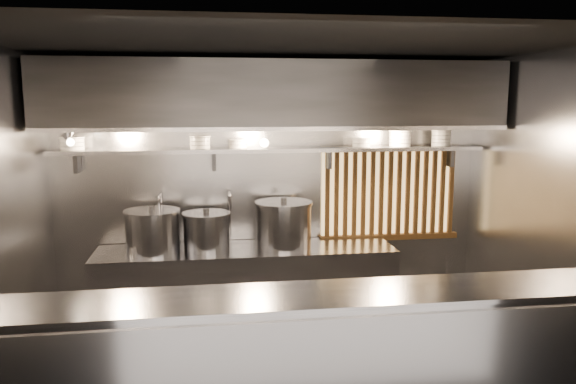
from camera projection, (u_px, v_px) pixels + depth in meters
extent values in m
plane|color=black|center=(292.00, 384.00, 4.75)|extent=(4.50, 4.50, 0.00)
plane|color=black|center=(292.00, 44.00, 4.31)|extent=(4.50, 4.50, 0.00)
plane|color=gray|center=(271.00, 193.00, 6.00)|extent=(4.50, 0.00, 4.50)
plane|color=gray|center=(549.00, 215.00, 4.85)|extent=(0.00, 3.00, 3.00)
cube|color=gray|center=(314.00, 377.00, 3.74)|extent=(4.50, 0.50, 1.10)
cube|color=gray|center=(314.00, 296.00, 3.65)|extent=(4.50, 0.56, 0.03)
cube|color=gray|center=(247.00, 291.00, 5.75)|extent=(3.00, 0.70, 0.90)
cube|color=gray|center=(273.00, 150.00, 5.75)|extent=(4.40, 0.34, 0.04)
cube|color=#2D2D30|center=(275.00, 96.00, 5.45)|extent=(4.40, 0.80, 0.65)
cube|color=gray|center=(281.00, 129.00, 5.10)|extent=(4.40, 0.03, 0.04)
cube|color=#FFC972|center=(389.00, 193.00, 6.17)|extent=(1.50, 0.02, 0.92)
cube|color=brown|center=(391.00, 148.00, 6.04)|extent=(1.56, 0.06, 0.06)
cube|color=brown|center=(389.00, 237.00, 6.20)|extent=(1.56, 0.06, 0.06)
cube|color=brown|center=(327.00, 195.00, 6.02)|extent=(0.04, 0.04, 0.92)
cube|color=brown|center=(336.00, 195.00, 6.03)|extent=(0.04, 0.04, 0.92)
cube|color=brown|center=(345.00, 194.00, 6.05)|extent=(0.04, 0.04, 0.92)
cube|color=brown|center=(354.00, 194.00, 6.06)|extent=(0.04, 0.04, 0.92)
cube|color=brown|center=(363.00, 194.00, 6.08)|extent=(0.04, 0.04, 0.92)
cube|color=brown|center=(372.00, 194.00, 6.09)|extent=(0.04, 0.04, 0.92)
cube|color=brown|center=(381.00, 193.00, 6.10)|extent=(0.04, 0.04, 0.92)
cube|color=brown|center=(390.00, 193.00, 6.12)|extent=(0.04, 0.04, 0.92)
cube|color=brown|center=(399.00, 193.00, 6.13)|extent=(0.04, 0.04, 0.92)
cube|color=brown|center=(408.00, 193.00, 6.15)|extent=(0.04, 0.04, 0.92)
cube|color=brown|center=(416.00, 193.00, 6.16)|extent=(0.04, 0.04, 0.92)
cube|color=brown|center=(425.00, 192.00, 6.18)|extent=(0.04, 0.04, 0.92)
cube|color=brown|center=(434.00, 192.00, 6.19)|extent=(0.04, 0.04, 0.92)
cube|color=brown|center=(442.00, 192.00, 6.20)|extent=(0.04, 0.04, 0.92)
cube|color=brown|center=(451.00, 192.00, 6.22)|extent=(0.04, 0.04, 0.92)
cylinder|color=silver|center=(162.00, 216.00, 5.82)|extent=(0.03, 0.03, 0.48)
sphere|color=silver|center=(161.00, 194.00, 5.78)|extent=(0.04, 0.04, 0.04)
cylinder|color=silver|center=(160.00, 196.00, 5.66)|extent=(0.03, 0.26, 0.03)
sphere|color=silver|center=(159.00, 198.00, 5.53)|extent=(0.04, 0.04, 0.04)
cylinder|color=silver|center=(159.00, 205.00, 5.54)|extent=(0.03, 0.03, 0.14)
cylinder|color=silver|center=(229.00, 215.00, 5.92)|extent=(0.03, 0.03, 0.48)
sphere|color=silver|center=(229.00, 192.00, 5.88)|extent=(0.04, 0.04, 0.04)
cylinder|color=silver|center=(230.00, 194.00, 5.76)|extent=(0.03, 0.26, 0.03)
sphere|color=silver|center=(230.00, 196.00, 5.63)|extent=(0.04, 0.04, 0.04)
cylinder|color=silver|center=(230.00, 203.00, 5.64)|extent=(0.03, 0.03, 0.14)
cone|color=gray|center=(67.00, 135.00, 4.99)|extent=(0.25, 0.27, 0.20)
sphere|color=#FFE0B2|center=(71.00, 142.00, 4.98)|extent=(0.07, 0.07, 0.07)
cylinder|color=#2D2D30|center=(69.00, 126.00, 5.08)|extent=(0.02, 0.22, 0.02)
cylinder|color=#2D2D30|center=(264.00, 135.00, 5.59)|extent=(0.01, 0.01, 0.12)
sphere|color=#FFE0B2|center=(264.00, 143.00, 5.60)|extent=(0.09, 0.09, 0.09)
cylinder|color=gray|center=(207.00, 232.00, 5.62)|extent=(0.60, 0.60, 0.34)
cylinder|color=gray|center=(206.00, 214.00, 5.59)|extent=(0.64, 0.64, 0.03)
cylinder|color=#2D2D30|center=(206.00, 211.00, 5.58)|extent=(0.06, 0.06, 0.04)
cylinder|color=gray|center=(152.00, 233.00, 5.49)|extent=(0.58, 0.58, 0.39)
cylinder|color=gray|center=(152.00, 212.00, 5.46)|extent=(0.61, 0.61, 0.03)
cylinder|color=#2D2D30|center=(152.00, 208.00, 5.45)|extent=(0.06, 0.06, 0.04)
cylinder|color=gray|center=(284.00, 226.00, 5.71)|extent=(0.69, 0.69, 0.44)
cylinder|color=gray|center=(284.00, 203.00, 5.67)|extent=(0.73, 0.73, 0.03)
cylinder|color=#2D2D30|center=(284.00, 200.00, 5.66)|extent=(0.06, 0.06, 0.04)
cylinder|color=white|center=(72.00, 148.00, 5.46)|extent=(0.23, 0.23, 0.03)
cylinder|color=white|center=(72.00, 144.00, 5.46)|extent=(0.23, 0.23, 0.03)
cylinder|color=white|center=(72.00, 140.00, 5.45)|extent=(0.23, 0.23, 0.03)
cylinder|color=white|center=(72.00, 137.00, 5.45)|extent=(0.24, 0.24, 0.01)
cylinder|color=white|center=(200.00, 147.00, 5.64)|extent=(0.20, 0.20, 0.03)
cylinder|color=white|center=(200.00, 143.00, 5.63)|extent=(0.20, 0.20, 0.03)
cylinder|color=white|center=(200.00, 139.00, 5.63)|extent=(0.20, 0.20, 0.03)
cylinder|color=white|center=(200.00, 136.00, 5.62)|extent=(0.22, 0.22, 0.01)
cylinder|color=white|center=(238.00, 146.00, 5.69)|extent=(0.18, 0.18, 0.03)
cylinder|color=white|center=(238.00, 143.00, 5.69)|extent=(0.18, 0.18, 0.03)
cylinder|color=white|center=(238.00, 140.00, 5.68)|extent=(0.20, 0.20, 0.01)
cylinder|color=white|center=(361.00, 145.00, 5.87)|extent=(0.19, 0.19, 0.03)
cylinder|color=white|center=(361.00, 141.00, 5.87)|extent=(0.19, 0.19, 0.03)
cylinder|color=white|center=(361.00, 139.00, 5.86)|extent=(0.20, 0.20, 0.01)
cylinder|color=white|center=(400.00, 144.00, 5.93)|extent=(0.23, 0.23, 0.03)
cylinder|color=white|center=(400.00, 141.00, 5.93)|extent=(0.23, 0.23, 0.03)
cylinder|color=white|center=(400.00, 137.00, 5.92)|extent=(0.23, 0.23, 0.03)
cylinder|color=white|center=(400.00, 134.00, 5.92)|extent=(0.23, 0.23, 0.03)
cylinder|color=white|center=(400.00, 131.00, 5.91)|extent=(0.24, 0.24, 0.01)
cylinder|color=white|center=(441.00, 144.00, 6.00)|extent=(0.20, 0.20, 0.03)
cylinder|color=white|center=(441.00, 140.00, 5.99)|extent=(0.20, 0.20, 0.03)
cylinder|color=white|center=(441.00, 137.00, 5.99)|extent=(0.20, 0.20, 0.03)
cylinder|color=white|center=(441.00, 133.00, 5.98)|extent=(0.20, 0.20, 0.03)
cylinder|color=white|center=(441.00, 131.00, 5.98)|extent=(0.21, 0.21, 0.01)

